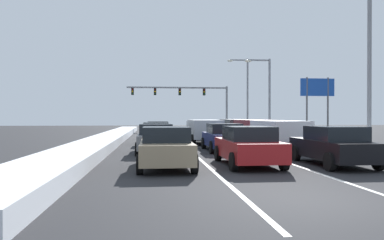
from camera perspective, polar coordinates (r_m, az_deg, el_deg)
ground_plane at (r=25.80m, az=2.43°, el=-3.71°), size 120.00×120.00×0.00m
lane_stripe_between_right_lane_and_center_lane at (r=30.41m, az=4.38°, el=-3.07°), size 0.14×48.47×0.01m
lane_stripe_between_center_lane_and_left_lane at (r=29.98m, az=-2.03°, el=-3.12°), size 0.14×48.47×0.01m
snow_bank_right_shoulder at (r=31.79m, az=13.83°, el=-2.54°), size 1.64×48.47×0.45m
snow_bank_left_shoulder at (r=30.07m, az=-12.17°, el=-2.62°), size 2.15×48.47×0.53m
sedan_black_right_lane_nearest at (r=15.54m, az=20.66°, el=-3.65°), size 2.00×4.50×1.51m
suv_white_right_lane_second at (r=21.33m, az=13.00°, el=-1.85°), size 2.16×4.90×1.67m
suv_maroon_right_lane_third at (r=27.84m, az=9.35°, el=-1.32°), size 2.16×4.90×1.67m
suv_charcoal_right_lane_fourth at (r=33.75m, az=6.58°, el=-1.01°), size 2.16×4.90×1.67m
sedan_red_center_lane_nearest at (r=14.66m, az=8.45°, el=-3.87°), size 2.00×4.50×1.51m
sedan_navy_center_lane_second at (r=20.78m, az=4.82°, el=-2.60°), size 2.00×4.50×1.51m
suv_silver_center_lane_third at (r=26.38m, az=1.87°, el=-1.41°), size 2.16×4.90×1.67m
sedan_green_center_lane_fourth at (r=32.57m, az=0.75°, el=-1.50°), size 2.00×4.50×1.51m
sedan_tan_left_lane_nearest at (r=13.85m, az=-4.02°, el=-4.11°), size 2.00×4.50×1.51m
sedan_gray_left_lane_second at (r=19.68m, az=-5.51°, el=-2.77°), size 2.00×4.50×1.51m
sedan_black_left_lane_third at (r=25.66m, az=-5.51°, el=-2.03°), size 2.00×4.50×1.51m
sedan_white_left_lane_fourth at (r=31.73m, az=-5.22°, el=-1.56°), size 2.00×4.50×1.51m
traffic_light_gantry at (r=52.21m, az=-0.43°, el=3.75°), size 14.00×0.47×6.20m
street_lamp_right_near at (r=22.14m, az=24.53°, el=9.21°), size 2.66×0.36×8.87m
street_lamp_right_mid at (r=38.26m, az=11.12°, el=4.57°), size 2.66×0.36×7.68m
street_lamp_right_far at (r=46.80m, az=8.02°, el=4.68°), size 2.66×0.36×9.02m
roadside_sign_right at (r=36.28m, az=18.46°, el=3.81°), size 3.20×0.16×5.50m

